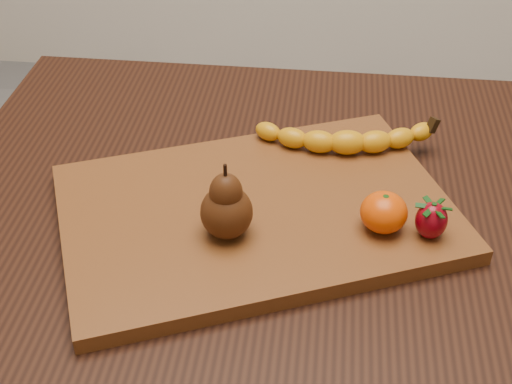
# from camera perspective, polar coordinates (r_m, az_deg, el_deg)

# --- Properties ---
(table) EXTENTS (1.00, 0.70, 0.76)m
(table) POSITION_cam_1_polar(r_m,az_deg,el_deg) (0.94, 6.01, -5.82)
(table) COLOR black
(table) RESTS_ON ground
(cutting_board) EXTENTS (0.53, 0.45, 0.02)m
(cutting_board) POSITION_cam_1_polar(r_m,az_deg,el_deg) (0.84, 0.00, -1.62)
(cutting_board) COLOR brown
(cutting_board) RESTS_ON table
(banana) EXTENTS (0.21, 0.08, 0.03)m
(banana) POSITION_cam_1_polar(r_m,az_deg,el_deg) (0.92, 7.31, 3.96)
(banana) COLOR orange
(banana) RESTS_ON cutting_board
(pear) EXTENTS (0.08, 0.08, 0.09)m
(pear) POSITION_cam_1_polar(r_m,az_deg,el_deg) (0.77, -2.40, -0.68)
(pear) COLOR #411E0A
(pear) RESTS_ON cutting_board
(mandarin) EXTENTS (0.05, 0.05, 0.05)m
(mandarin) POSITION_cam_1_polar(r_m,az_deg,el_deg) (0.80, 10.19, -1.60)
(mandarin) COLOR #DF4502
(mandarin) RESTS_ON cutting_board
(strawberry) EXTENTS (0.04, 0.04, 0.04)m
(strawberry) POSITION_cam_1_polar(r_m,az_deg,el_deg) (0.81, 13.86, -2.12)
(strawberry) COLOR maroon
(strawberry) RESTS_ON cutting_board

